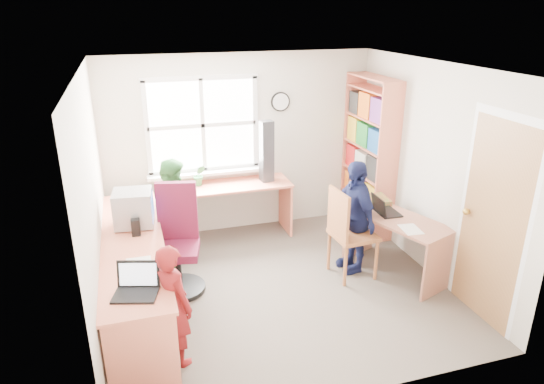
# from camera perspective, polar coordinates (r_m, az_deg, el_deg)

# --- Properties ---
(room) EXTENTS (3.64, 3.44, 2.44)m
(room) POSITION_cam_1_polar(r_m,az_deg,el_deg) (5.06, 0.62, 1.19)
(room) COLOR #4F463E
(room) RESTS_ON ground
(l_desk) EXTENTS (2.38, 2.95, 0.75)m
(l_desk) POSITION_cam_1_polar(r_m,az_deg,el_deg) (4.84, -13.30, -10.40)
(l_desk) COLOR #FF8666
(l_desk) RESTS_ON ground
(right_desk) EXTENTS (0.93, 1.32, 0.69)m
(right_desk) POSITION_cam_1_polar(r_m,az_deg,el_deg) (5.74, 14.50, -4.73)
(right_desk) COLOR #B5755A
(right_desk) RESTS_ON ground
(bookshelf) EXTENTS (0.30, 1.02, 2.10)m
(bookshelf) POSITION_cam_1_polar(r_m,az_deg,el_deg) (6.70, 11.28, 3.83)
(bookshelf) COLOR #FF8666
(bookshelf) RESTS_ON ground
(swivel_chair) EXTENTS (0.66, 0.66, 1.19)m
(swivel_chair) POSITION_cam_1_polar(r_m,az_deg,el_deg) (5.38, -10.98, -6.19)
(swivel_chair) COLOR black
(swivel_chair) RESTS_ON ground
(wooden_chair) EXTENTS (0.49, 0.49, 1.07)m
(wooden_chair) POSITION_cam_1_polar(r_m,az_deg,el_deg) (5.53, 8.87, -4.47)
(wooden_chair) COLOR #A76237
(wooden_chair) RESTS_ON ground
(crt_monitor) EXTENTS (0.43, 0.39, 0.39)m
(crt_monitor) POSITION_cam_1_polar(r_m,az_deg,el_deg) (5.29, -15.97, -1.87)
(crt_monitor) COLOR #97989B
(crt_monitor) RESTS_ON l_desk
(laptop_left) EXTENTS (0.41, 0.37, 0.24)m
(laptop_left) POSITION_cam_1_polar(r_m,az_deg,el_deg) (4.16, -15.63, -10.61)
(laptop_left) COLOR black
(laptop_left) RESTS_ON l_desk
(laptop_right) EXTENTS (0.27, 0.32, 0.22)m
(laptop_right) POSITION_cam_1_polar(r_m,az_deg,el_deg) (5.73, 13.03, -2.00)
(laptop_right) COLOR black
(laptop_right) RESTS_ON right_desk
(speaker_a) EXTENTS (0.09, 0.09, 0.17)m
(speaker_a) POSITION_cam_1_polar(r_m,az_deg,el_deg) (5.12, -15.73, -4.02)
(speaker_a) COLOR black
(speaker_a) RESTS_ON l_desk
(speaker_b) EXTENTS (0.10, 0.10, 0.17)m
(speaker_b) POSITION_cam_1_polar(r_m,az_deg,el_deg) (5.70, -15.92, -1.43)
(speaker_b) COLOR black
(speaker_b) RESTS_ON l_desk
(cd_tower) EXTENTS (0.18, 0.16, 0.81)m
(cd_tower) POSITION_cam_1_polar(r_m,az_deg,el_deg) (6.36, -0.64, 4.79)
(cd_tower) COLOR black
(cd_tower) RESTS_ON l_desk
(game_box) EXTENTS (0.35, 0.35, 0.06)m
(game_box) POSITION_cam_1_polar(r_m,az_deg,el_deg) (6.03, 11.95, -0.94)
(game_box) COLOR red
(game_box) RESTS_ON right_desk
(paper_a) EXTENTS (0.23, 0.32, 0.00)m
(paper_a) POSITION_cam_1_polar(r_m,az_deg,el_deg) (4.57, -15.39, -8.33)
(paper_a) COLOR white
(paper_a) RESTS_ON l_desk
(paper_b) EXTENTS (0.22, 0.29, 0.00)m
(paper_b) POSITION_cam_1_polar(r_m,az_deg,el_deg) (5.42, 16.01, -4.24)
(paper_b) COLOR white
(paper_b) RESTS_ON right_desk
(potted_plant) EXTENTS (0.17, 0.14, 0.28)m
(potted_plant) POSITION_cam_1_polar(r_m,az_deg,el_deg) (6.34, -8.56, 1.95)
(potted_plant) COLOR #2C6E39
(potted_plant) RESTS_ON l_desk
(person_red) EXTENTS (0.45, 0.49, 1.13)m
(person_red) POSITION_cam_1_polar(r_m,az_deg,el_deg) (4.30, -11.55, -12.88)
(person_red) COLOR maroon
(person_red) RESTS_ON ground
(person_green) EXTENTS (0.66, 0.75, 1.29)m
(person_green) POSITION_cam_1_polar(r_m,az_deg,el_deg) (5.91, -11.21, -2.18)
(person_green) COLOR #327E36
(person_green) RESTS_ON ground
(person_navy) EXTENTS (0.36, 0.80, 1.34)m
(person_navy) POSITION_cam_1_polar(r_m,az_deg,el_deg) (5.66, 9.67, -2.85)
(person_navy) COLOR #151B44
(person_navy) RESTS_ON ground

